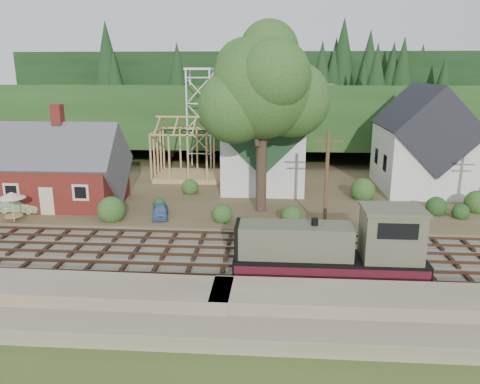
# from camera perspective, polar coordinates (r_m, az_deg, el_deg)

# --- Properties ---
(ground) EXTENTS (140.00, 140.00, 0.00)m
(ground) POSITION_cam_1_polar(r_m,az_deg,el_deg) (31.75, -1.64, -8.00)
(ground) COLOR #384C1E
(ground) RESTS_ON ground
(embankment) EXTENTS (64.00, 5.00, 1.60)m
(embankment) POSITION_cam_1_polar(r_m,az_deg,el_deg) (24.20, -3.73, -15.79)
(embankment) COLOR #7F7259
(embankment) RESTS_ON ground
(railroad_bed) EXTENTS (64.00, 11.00, 0.16)m
(railroad_bed) POSITION_cam_1_polar(r_m,az_deg,el_deg) (31.72, -1.64, -7.87)
(railroad_bed) COLOR #726B5B
(railroad_bed) RESTS_ON ground
(village_flat) EXTENTS (64.00, 26.00, 0.30)m
(village_flat) POSITION_cam_1_polar(r_m,az_deg,el_deg) (48.75, 0.48, 0.36)
(village_flat) COLOR brown
(village_flat) RESTS_ON ground
(hillside) EXTENTS (70.00, 28.96, 12.74)m
(hillside) POSITION_cam_1_polar(r_m,az_deg,el_deg) (72.24, 1.71, 4.98)
(hillside) COLOR #1E3F19
(hillside) RESTS_ON ground
(ridge) EXTENTS (80.00, 20.00, 12.00)m
(ridge) POSITION_cam_1_polar(r_m,az_deg,el_deg) (88.03, 2.16, 6.75)
(ridge) COLOR black
(ridge) RESTS_ON ground
(depot) EXTENTS (10.80, 7.41, 9.00)m
(depot) POSITION_cam_1_polar(r_m,az_deg,el_deg) (45.32, -20.77, 2.26)
(depot) COLOR #5C1515
(depot) RESTS_ON village_flat
(church) EXTENTS (8.40, 15.17, 13.00)m
(church) POSITION_cam_1_polar(r_m,az_deg,el_deg) (49.32, 2.95, 6.48)
(church) COLOR silver
(church) RESTS_ON village_flat
(farmhouse) EXTENTS (8.40, 10.80, 10.60)m
(farmhouse) POSITION_cam_1_polar(r_m,az_deg,el_deg) (50.94, 21.31, 5.39)
(farmhouse) COLOR silver
(farmhouse) RESTS_ON village_flat
(timber_frame) EXTENTS (8.20, 6.20, 6.99)m
(timber_frame) POSITION_cam_1_polar(r_m,az_deg,el_deg) (52.69, -5.78, 4.85)
(timber_frame) COLOR tan
(timber_frame) RESTS_ON village_flat
(lattice_tower) EXTENTS (3.20, 3.20, 12.12)m
(lattice_tower) POSITION_cam_1_polar(r_m,az_deg,el_deg) (57.87, -4.93, 12.50)
(lattice_tower) COLOR silver
(lattice_tower) RESTS_ON village_flat
(big_tree) EXTENTS (10.90, 8.40, 14.70)m
(big_tree) POSITION_cam_1_polar(r_m,az_deg,el_deg) (39.27, 2.97, 11.73)
(big_tree) COLOR #38281E
(big_tree) RESTS_ON village_flat
(telegraph_pole_near) EXTENTS (2.20, 0.28, 8.00)m
(telegraph_pole_near) POSITION_cam_1_polar(r_m,az_deg,el_deg) (35.48, 10.50, 1.42)
(telegraph_pole_near) COLOR #4C331E
(telegraph_pole_near) RESTS_ON ground
(locomotive) EXTENTS (11.08, 2.77, 4.46)m
(locomotive) POSITION_cam_1_polar(r_m,az_deg,el_deg) (28.33, 11.71, -6.85)
(locomotive) COLOR black
(locomotive) RESTS_ON railroad_bed
(car_blue) EXTENTS (1.84, 3.32, 1.07)m
(car_blue) POSITION_cam_1_polar(r_m,az_deg,el_deg) (39.52, -9.70, -2.29)
(car_blue) COLOR #5075AC
(car_blue) RESTS_ON village_flat
(car_green) EXTENTS (3.71, 1.37, 1.21)m
(car_green) POSITION_cam_1_polar(r_m,az_deg,el_deg) (44.47, -25.25, -1.50)
(car_green) COLOR #8EAC77
(car_green) RESTS_ON village_flat
(car_red) EXTENTS (4.44, 2.31, 1.20)m
(car_red) POSITION_cam_1_polar(r_m,az_deg,el_deg) (50.43, 23.61, 0.47)
(car_red) COLOR red
(car_red) RESTS_ON village_flat
(patio_set) EXTENTS (2.18, 2.18, 2.43)m
(patio_set) POSITION_cam_1_polar(r_m,az_deg,el_deg) (41.79, -26.11, -0.49)
(patio_set) COLOR silver
(patio_set) RESTS_ON village_flat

